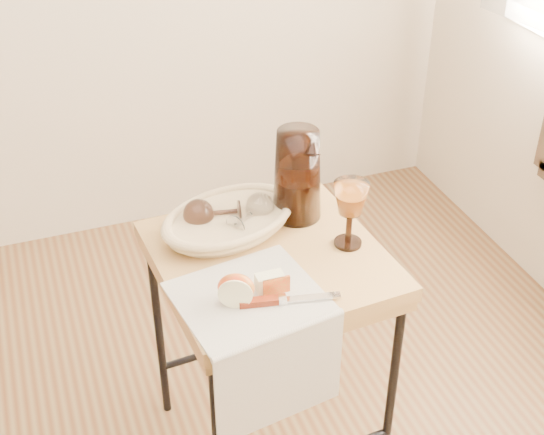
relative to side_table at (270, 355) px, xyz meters
name	(u,v)px	position (x,y,z in m)	size (l,w,h in m)	color
side_table	(270,355)	(0.00, 0.00, 0.00)	(0.55, 0.55, 0.70)	brown
tea_towel	(249,298)	(-0.10, -0.15, 0.35)	(0.32, 0.29, 0.01)	beige
bread_basket	(229,222)	(-0.06, 0.13, 0.37)	(0.33, 0.23, 0.05)	#98744E
goblet_lying_a	(216,213)	(-0.09, 0.14, 0.40)	(0.13, 0.08, 0.08)	#4B3128
goblet_lying_b	(250,215)	(-0.01, 0.11, 0.40)	(0.12, 0.08, 0.08)	white
pitcher	(297,174)	(0.13, 0.14, 0.47)	(0.17, 0.25, 0.29)	black
wine_goblet	(350,214)	(0.20, -0.03, 0.44)	(0.09, 0.09, 0.18)	white
apple_half	(236,288)	(-0.14, -0.16, 0.39)	(0.08, 0.04, 0.08)	#DD0004
apple_wedge	(270,282)	(-0.05, -0.14, 0.38)	(0.06, 0.03, 0.04)	#FEF9C0
table_knife	(286,299)	(-0.03, -0.20, 0.36)	(0.23, 0.02, 0.02)	silver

